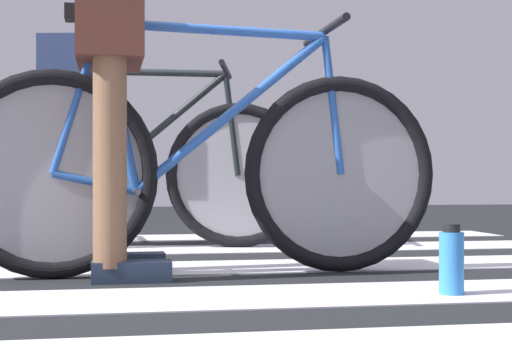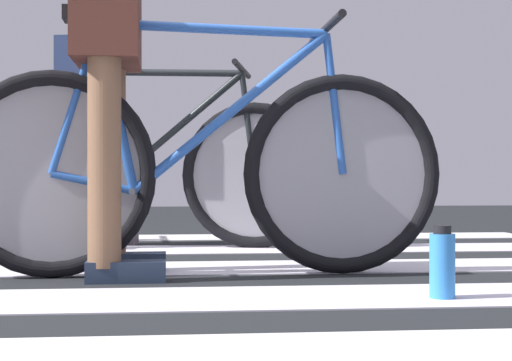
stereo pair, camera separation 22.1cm
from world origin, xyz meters
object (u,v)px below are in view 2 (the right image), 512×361
object	(u,v)px
bicycle_2_of_3	(151,170)
cyclist_2_of_3	(91,114)
water_bottle	(442,264)
bicycle_1_of_3	(199,166)
cyclist_1_of_3	(109,87)

from	to	relation	value
bicycle_2_of_3	cyclist_2_of_3	world-z (taller)	cyclist_2_of_3
bicycle_2_of_3	cyclist_2_of_3	distance (m)	0.42
water_bottle	bicycle_2_of_3	bearing A→B (deg)	116.60
bicycle_1_of_3	cyclist_1_of_3	bearing A→B (deg)	-180.00
cyclist_2_of_3	water_bottle	xyz separation A→B (m)	(1.19, -1.83, -0.57)
bicycle_1_of_3	cyclist_1_of_3	world-z (taller)	cyclist_1_of_3
cyclist_1_of_3	water_bottle	world-z (taller)	cyclist_1_of_3
cyclist_1_of_3	water_bottle	distance (m)	1.28
bicycle_2_of_3	bicycle_1_of_3	bearing A→B (deg)	-67.85
water_bottle	cyclist_2_of_3	bearing A→B (deg)	123.01
water_bottle	bicycle_1_of_3	bearing A→B (deg)	138.24
bicycle_1_of_3	cyclist_2_of_3	distance (m)	1.36
bicycle_1_of_3	water_bottle	world-z (taller)	bicycle_1_of_3
cyclist_2_of_3	water_bottle	size ratio (longest dim) A/B	4.92
cyclist_1_of_3	cyclist_2_of_3	size ratio (longest dim) A/B	0.99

